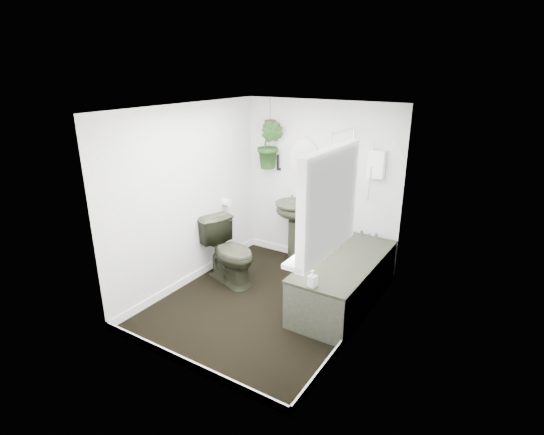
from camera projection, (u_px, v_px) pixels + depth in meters
The scene contains 22 objects.
floor at pixel (265, 303), 5.16m from camera, with size 2.30×2.80×0.02m, color black.
ceiling at pixel (264, 107), 4.37m from camera, with size 2.30×2.80×0.02m, color white.
wall_back at pixel (320, 185), 5.89m from camera, with size 2.30×0.02×2.30m, color silver.
wall_front at pixel (176, 258), 3.64m from camera, with size 2.30×0.02×2.30m, color silver.
wall_left at pixel (188, 197), 5.34m from camera, with size 0.02×2.80×2.30m, color silver.
wall_right at pixel (363, 233), 4.18m from camera, with size 0.02×2.80×2.30m, color silver.
skirting at pixel (265, 299), 5.14m from camera, with size 2.30×2.80×0.10m, color white.
bathtub at pixel (344, 281), 5.05m from camera, with size 0.72×1.72×0.58m, color black, non-canonical shape.
bath_screen at pixel (340, 188), 5.28m from camera, with size 0.04×0.72×1.40m, color silver, non-canonical shape.
shower_box at pixel (377, 164), 5.30m from camera, with size 0.20×0.10×0.35m, color white.
oval_mirror at pixel (303, 158), 5.87m from camera, with size 0.46×0.03×0.62m, color beige.
wall_sconce at pixel (278, 162), 6.09m from camera, with size 0.04×0.04×0.22m, color black.
toilet_roll_holder at pixel (227, 202), 5.96m from camera, with size 0.11×0.11×0.11m, color white.
window_recess at pixel (329, 202), 3.49m from camera, with size 0.08×1.00×0.90m, color white.
window_sill at pixel (320, 247), 3.67m from camera, with size 0.18×1.00×0.04m, color white.
window_blinds at pixel (324, 201), 3.51m from camera, with size 0.01×0.86×0.76m, color white.
toilet at pixel (230, 252), 5.54m from camera, with size 0.47×0.82×0.84m, color black.
pedestal_sink at pixel (294, 233), 6.04m from camera, with size 0.54×0.46×0.92m, color black, non-canonical shape.
sill_plant at pixel (330, 223), 3.86m from camera, with size 0.20×0.17×0.22m, color black.
hanging_plant at pixel (270, 145), 5.95m from camera, with size 0.38×0.30×0.69m, color black.
soap_bottle at pixel (312, 278), 4.31m from camera, with size 0.08×0.08×0.18m, color black.
hanging_pot at pixel (270, 124), 5.85m from camera, with size 0.16×0.16×0.12m, color #3D2A1E.
Camera 1 is at (2.46, -3.77, 2.71)m, focal length 28.00 mm.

